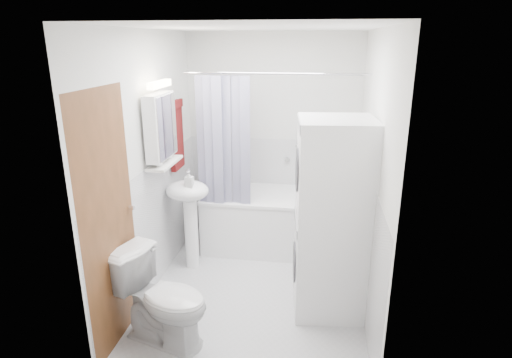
# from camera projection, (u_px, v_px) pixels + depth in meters

# --- Properties ---
(floor) EXTENTS (2.60, 2.60, 0.00)m
(floor) POSITION_uv_depth(u_px,v_px,m) (257.00, 288.00, 4.18)
(floor) COLOR silver
(floor) RESTS_ON ground
(room_walls) EXTENTS (2.60, 2.60, 2.60)m
(room_walls) POSITION_uv_depth(u_px,v_px,m) (257.00, 139.00, 3.72)
(room_walls) COLOR silver
(room_walls) RESTS_ON ground
(wainscot) EXTENTS (1.98, 2.58, 2.58)m
(wainscot) POSITION_uv_depth(u_px,v_px,m) (261.00, 219.00, 4.27)
(wainscot) COLOR white
(wainscot) RESTS_ON ground
(door) EXTENTS (0.05, 2.00, 2.00)m
(door) POSITION_uv_depth(u_px,v_px,m) (132.00, 208.00, 3.49)
(door) COLOR brown
(door) RESTS_ON ground
(bathtub) EXTENTS (1.70, 0.80, 0.65)m
(bathtub) POSITION_uv_depth(u_px,v_px,m) (279.00, 218.00, 4.91)
(bathtub) COLOR white
(bathtub) RESTS_ON ground
(tub_spout) EXTENTS (0.04, 0.12, 0.04)m
(tub_spout) POSITION_uv_depth(u_px,v_px,m) (300.00, 160.00, 5.01)
(tub_spout) COLOR silver
(tub_spout) RESTS_ON room_walls
(curtain_rod) EXTENTS (1.88, 0.02, 0.02)m
(curtain_rod) POSITION_uv_depth(u_px,v_px,m) (279.00, 73.00, 4.09)
(curtain_rod) COLOR silver
(curtain_rod) RESTS_ON room_walls
(shower_curtain) EXTENTS (0.55, 0.02, 1.45)m
(shower_curtain) POSITION_uv_depth(u_px,v_px,m) (223.00, 148.00, 4.40)
(shower_curtain) COLOR #18154C
(shower_curtain) RESTS_ON curtain_rod
(sink) EXTENTS (0.44, 0.37, 1.04)m
(sink) POSITION_uv_depth(u_px,v_px,m) (189.00, 204.00, 4.38)
(sink) COLOR white
(sink) RESTS_ON ground
(medicine_cabinet) EXTENTS (0.13, 0.50, 0.71)m
(medicine_cabinet) POSITION_uv_depth(u_px,v_px,m) (161.00, 125.00, 3.92)
(medicine_cabinet) COLOR white
(medicine_cabinet) RESTS_ON room_walls
(shelf) EXTENTS (0.18, 0.54, 0.02)m
(shelf) POSITION_uv_depth(u_px,v_px,m) (165.00, 163.00, 4.03)
(shelf) COLOR silver
(shelf) RESTS_ON room_walls
(shower_caddy) EXTENTS (0.22, 0.06, 0.02)m
(shower_caddy) POSITION_uv_depth(u_px,v_px,m) (305.00, 145.00, 4.93)
(shower_caddy) COLOR silver
(shower_caddy) RESTS_ON room_walls
(towel) EXTENTS (0.07, 0.30, 0.74)m
(towel) POSITION_uv_depth(u_px,v_px,m) (176.00, 134.00, 4.46)
(towel) COLOR #5E0D0C
(towel) RESTS_ON room_walls
(washer_dryer) EXTENTS (0.67, 0.66, 1.71)m
(washer_dryer) POSITION_uv_depth(u_px,v_px,m) (332.00, 219.00, 3.63)
(washer_dryer) COLOR white
(washer_dryer) RESTS_ON ground
(toilet) EXTENTS (0.86, 0.64, 0.75)m
(toilet) POSITION_uv_depth(u_px,v_px,m) (163.00, 299.00, 3.34)
(toilet) COLOR white
(toilet) RESTS_ON ground
(soap_pump) EXTENTS (0.08, 0.17, 0.08)m
(soap_pump) POSITION_uv_depth(u_px,v_px,m) (189.00, 184.00, 4.22)
(soap_pump) COLOR gray
(soap_pump) RESTS_ON sink
(shelf_bottle) EXTENTS (0.07, 0.18, 0.07)m
(shelf_bottle) POSITION_uv_depth(u_px,v_px,m) (159.00, 162.00, 3.87)
(shelf_bottle) COLOR gray
(shelf_bottle) RESTS_ON shelf
(shelf_cup) EXTENTS (0.10, 0.09, 0.10)m
(shelf_cup) POSITION_uv_depth(u_px,v_px,m) (169.00, 153.00, 4.12)
(shelf_cup) COLOR gray
(shelf_cup) RESTS_ON shelf
(shampoo_a) EXTENTS (0.13, 0.17, 0.13)m
(shampoo_a) POSITION_uv_depth(u_px,v_px,m) (303.00, 139.00, 4.91)
(shampoo_a) COLOR gray
(shampoo_a) RESTS_ON shower_caddy
(shampoo_b) EXTENTS (0.08, 0.21, 0.08)m
(shampoo_b) POSITION_uv_depth(u_px,v_px,m) (313.00, 141.00, 4.91)
(shampoo_b) COLOR #225289
(shampoo_b) RESTS_ON shower_caddy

